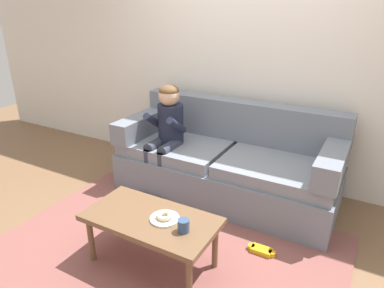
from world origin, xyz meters
name	(u,v)px	position (x,y,z in m)	size (l,w,h in m)	color
ground	(182,235)	(0.00, 0.00, 0.00)	(10.00, 10.00, 0.00)	brown
wall_back	(250,49)	(0.00, 1.40, 1.40)	(8.00, 0.10, 2.80)	silver
area_rug	(165,252)	(0.00, -0.25, 0.01)	(2.65, 1.88, 0.01)	brown
couch	(227,163)	(0.04, 0.85, 0.34)	(2.16, 0.90, 0.91)	slate
coffee_table	(151,222)	(-0.01, -0.40, 0.37)	(0.97, 0.50, 0.42)	brown
person_child	(167,129)	(-0.55, 0.64, 0.67)	(0.34, 0.58, 1.10)	#1E2338
plate	(165,219)	(0.10, -0.38, 0.43)	(0.21, 0.21, 0.01)	white
donut	(165,216)	(0.10, -0.38, 0.45)	(0.12, 0.12, 0.04)	beige
mug	(183,226)	(0.28, -0.43, 0.46)	(0.08, 0.08, 0.09)	#334C72
toy_controller	(261,251)	(0.67, 0.11, 0.03)	(0.23, 0.09, 0.05)	gold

